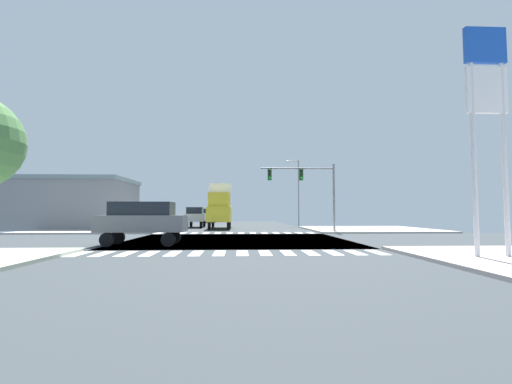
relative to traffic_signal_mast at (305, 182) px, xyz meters
name	(u,v)px	position (x,y,z in m)	size (l,w,h in m)	color
ground	(238,240)	(-5.78, -7.31, -4.47)	(90.00, 90.00, 0.05)	#34393D
sidewalk_corner_ne	(367,229)	(7.22, 4.69, -4.38)	(12.00, 12.00, 0.14)	#B2ADA3
sidewalk_corner_nw	(105,230)	(-18.78, 4.69, -4.38)	(12.00, 12.00, 0.14)	#AFAAA9
crosswalk_near	(231,253)	(-6.03, -14.61, -4.44)	(13.50, 2.00, 0.01)	white
crosswalk_far	(235,233)	(-6.03, -0.01, -4.44)	(13.50, 2.00, 0.01)	white
traffic_signal_mast	(305,182)	(0.00, 0.00, 0.00)	(6.53, 0.55, 6.02)	gray
gas_station_sign	(487,97)	(3.76, -17.31, 1.75)	(1.60, 0.20, 8.90)	silver
street_lamp	(297,187)	(1.68, 14.40, 0.62)	(1.78, 0.32, 8.53)	gray
bank_building	(63,204)	(-24.57, 7.96, -1.75)	(15.50, 8.87, 5.37)	gray
suv_nearside_1	(209,214)	(-10.78, 28.56, -3.05)	(1.96, 4.60, 2.34)	black
suv_farside_2	(142,219)	(-10.92, -10.81, -3.05)	(4.60, 1.96, 2.34)	black
pickup_crossing_1	(196,216)	(-10.78, 10.71, -3.15)	(2.00, 5.10, 2.35)	black
box_truck_leading_2	(220,205)	(-7.78, 7.98, -1.88)	(2.40, 7.20, 4.85)	black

